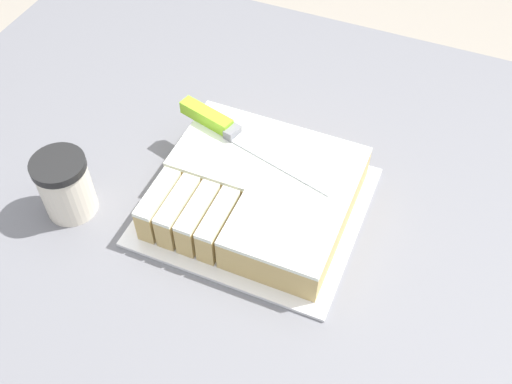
{
  "coord_description": "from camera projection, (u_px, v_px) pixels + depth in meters",
  "views": [
    {
      "loc": [
        0.18,
        -0.51,
        1.64
      ],
      "look_at": [
        -0.04,
        0.02,
        0.95
      ],
      "focal_mm": 42.0,
      "sensor_mm": 36.0,
      "label": 1
    }
  ],
  "objects": [
    {
      "name": "knife",
      "position": [
        224.0,
        127.0,
        0.93
      ],
      "size": [
        0.28,
        0.1,
        0.02
      ],
      "rotation": [
        0.0,
        0.0,
        -0.26
      ],
      "color": "silver",
      "rests_on": "cake"
    },
    {
      "name": "cake_board",
      "position": [
        256.0,
        206.0,
        0.92
      ],
      "size": [
        0.32,
        0.29,
        0.01
      ],
      "color": "white",
      "rests_on": "countertop"
    },
    {
      "name": "coffee_cup",
      "position": [
        65.0,
        186.0,
        0.89
      ],
      "size": [
        0.08,
        0.08,
        0.1
      ],
      "color": "beige",
      "rests_on": "countertop"
    },
    {
      "name": "countertop",
      "position": [
        270.0,
        358.0,
        1.25
      ],
      "size": [
        1.4,
        1.1,
        0.92
      ],
      "color": "slate",
      "rests_on": "ground_plane"
    },
    {
      "name": "cake",
      "position": [
        259.0,
        191.0,
        0.9
      ],
      "size": [
        0.28,
        0.25,
        0.06
      ],
      "color": "tan",
      "rests_on": "cake_board"
    }
  ]
}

